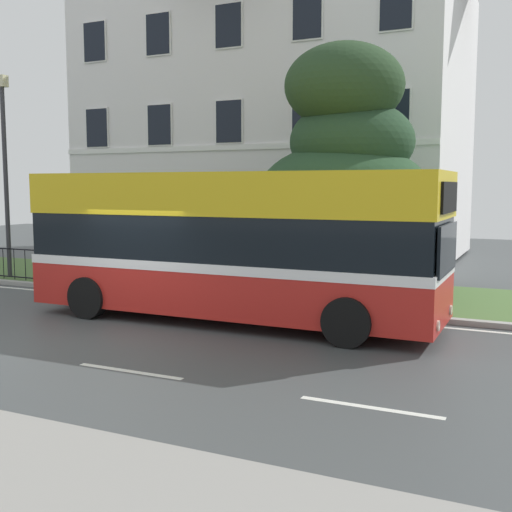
{
  "coord_description": "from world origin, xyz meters",
  "views": [
    {
      "loc": [
        8.05,
        -9.95,
        3.01
      ],
      "look_at": [
        1.82,
        3.5,
        1.35
      ],
      "focal_mm": 43.87,
      "sensor_mm": 36.0,
      "label": 1
    }
  ],
  "objects_px": {
    "evergreen_tree": "(345,195)",
    "single_decker_bus": "(232,244)",
    "georgian_townhouse": "(281,105)",
    "street_lamp_post": "(5,162)"
  },
  "relations": [
    {
      "from": "georgian_townhouse",
      "to": "evergreen_tree",
      "type": "bearing_deg",
      "value": -57.18
    },
    {
      "from": "georgian_townhouse",
      "to": "single_decker_bus",
      "type": "relative_size",
      "value": 1.63
    },
    {
      "from": "evergreen_tree",
      "to": "street_lamp_post",
      "type": "bearing_deg",
      "value": -168.97
    },
    {
      "from": "georgian_townhouse",
      "to": "single_decker_bus",
      "type": "distance_m",
      "value": 14.57
    },
    {
      "from": "georgian_townhouse",
      "to": "evergreen_tree",
      "type": "xyz_separation_m",
      "value": [
        5.51,
        -8.54,
        -3.71
      ]
    },
    {
      "from": "evergreen_tree",
      "to": "georgian_townhouse",
      "type": "bearing_deg",
      "value": 122.82
    },
    {
      "from": "georgian_townhouse",
      "to": "street_lamp_post",
      "type": "xyz_separation_m",
      "value": [
        -5.09,
        -10.6,
        -2.71
      ]
    },
    {
      "from": "single_decker_bus",
      "to": "georgian_townhouse",
      "type": "bearing_deg",
      "value": 108.3
    },
    {
      "from": "evergreen_tree",
      "to": "single_decker_bus",
      "type": "height_order",
      "value": "evergreen_tree"
    },
    {
      "from": "evergreen_tree",
      "to": "single_decker_bus",
      "type": "xyz_separation_m",
      "value": [
        -1.23,
        -4.56,
        -1.04
      ]
    }
  ]
}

